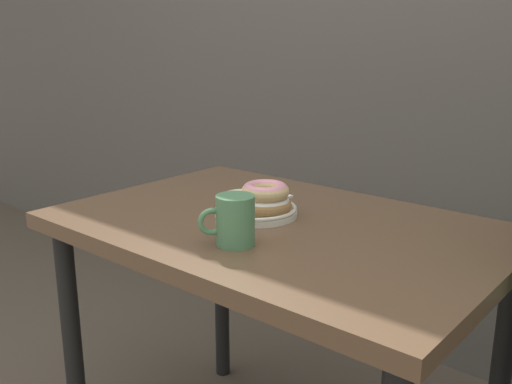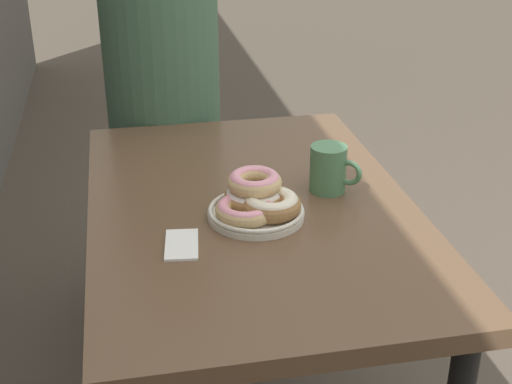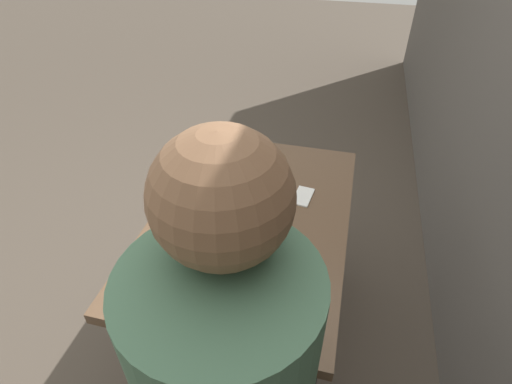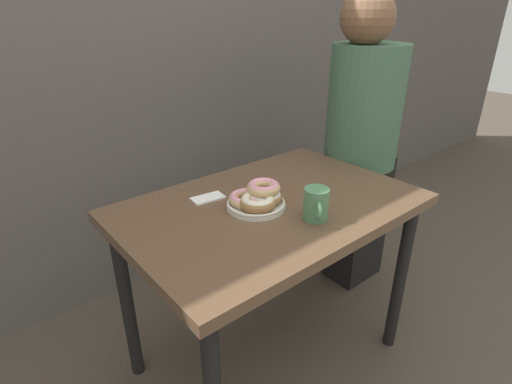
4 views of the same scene
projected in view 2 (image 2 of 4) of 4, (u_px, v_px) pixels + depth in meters
name	position (u px, v px, depth m)	size (l,w,h in m)	color
dining_table	(251.00, 239.00, 1.61)	(1.06, 0.71, 0.75)	brown
donut_plate	(257.00, 201.00, 1.50)	(0.22, 0.21, 0.09)	silver
coffee_mug	(329.00, 168.00, 1.60)	(0.09, 0.11, 0.11)	#4C7F56
person_figure	(162.00, 90.00, 2.15)	(0.39, 0.34, 1.46)	black
napkin	(182.00, 245.00, 1.40)	(0.12, 0.08, 0.01)	white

